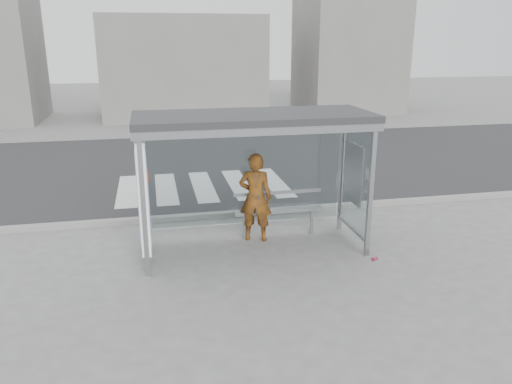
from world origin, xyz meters
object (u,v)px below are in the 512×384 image
(person, at_px, (255,197))
(soda_can, at_px, (375,259))
(bus_shelter, at_px, (233,149))
(bench, at_px, (279,210))

(person, xyz_separation_m, soda_can, (1.94, -1.42, -0.86))
(bus_shelter, distance_m, bench, 1.82)
(soda_can, bearing_deg, bench, 133.46)
(soda_can, bearing_deg, person, 143.66)
(bench, bearing_deg, bus_shelter, -152.45)
(person, height_order, bench, person)
(person, relative_size, soda_can, 14.87)
(bus_shelter, xyz_separation_m, person, (0.50, 0.43, -1.09))
(bus_shelter, height_order, person, bus_shelter)
(bench, height_order, soda_can, bench)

